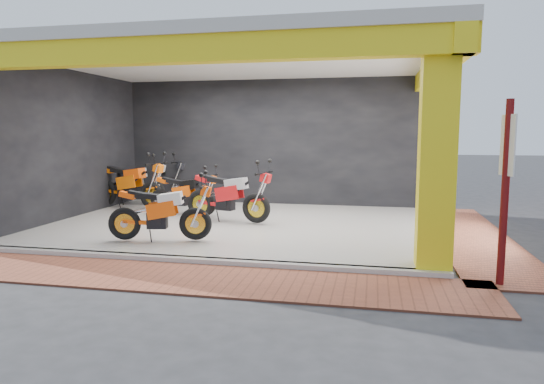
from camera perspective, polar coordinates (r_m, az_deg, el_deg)
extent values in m
plane|color=#2D2D30|center=(8.81, -7.50, -6.59)|extent=(80.00, 80.00, 0.00)
cube|color=silver|center=(10.66, -3.94, -3.89)|extent=(8.00, 6.00, 0.10)
cube|color=beige|center=(10.58, -4.10, 15.35)|extent=(8.40, 6.40, 0.20)
cube|color=black|center=(13.48, -0.40, 5.68)|extent=(8.20, 0.20, 3.50)
cube|color=black|center=(12.24, -22.88, 5.00)|extent=(0.20, 6.20, 3.50)
cube|color=yellow|center=(7.38, 18.83, 4.22)|extent=(0.50, 0.50, 3.50)
cube|color=yellow|center=(7.73, -10.45, 16.12)|extent=(8.40, 0.30, 0.40)
cube|color=yellow|center=(10.21, 18.72, 13.61)|extent=(0.30, 6.40, 0.40)
cube|color=silver|center=(7.87, -9.98, -7.91)|extent=(8.00, 0.20, 0.10)
cube|color=#994C32|center=(7.19, -12.31, -9.70)|extent=(9.00, 1.40, 0.03)
cube|color=#994C32|center=(10.46, 22.38, -4.81)|extent=(1.40, 7.00, 0.03)
cylinder|color=#5B0D0D|center=(7.10, 25.72, -0.27)|extent=(0.10, 0.10, 2.50)
cube|color=white|center=(7.05, 26.00, 4.97)|extent=(0.11, 0.34, 0.80)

